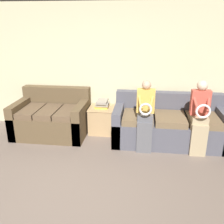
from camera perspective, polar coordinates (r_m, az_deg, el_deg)
ground_plane at (r=3.19m, az=-12.51°, el=-23.40°), size 14.00×14.00×0.00m
wall_back at (r=5.21m, az=-2.96°, el=9.98°), size 7.42×0.06×2.55m
couch_main at (r=4.86m, az=12.82°, el=-2.94°), size 2.07×0.95×0.88m
couch_side at (r=5.21m, az=-13.49°, el=-1.40°), size 1.42×0.99×0.90m
child_left_seated at (r=4.34m, az=7.60°, el=-0.39°), size 0.31×0.37×1.24m
child_right_seated at (r=4.44m, az=19.46°, el=-0.61°), size 0.32×0.38×1.27m
side_shelf at (r=5.16m, az=-2.24°, el=-1.67°), size 0.52×0.54×0.53m
book_stack at (r=5.04m, az=-2.26°, el=1.86°), size 0.27×0.32×0.15m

